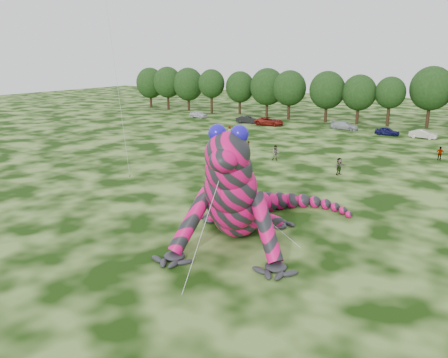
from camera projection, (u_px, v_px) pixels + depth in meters
ground at (211, 232)px, 30.81m from camera, size 240.00×240.00×0.00m
inflatable_gecko at (241, 176)px, 29.77m from camera, size 18.08×19.79×8.22m
tree_0 at (150, 88)px, 105.35m from camera, size 6.91×6.22×9.51m
tree_1 at (168, 88)px, 101.29m from camera, size 6.74×6.07×9.81m
tree_2 at (188, 89)px, 99.29m from camera, size 7.04×6.34×9.64m
tree_3 at (212, 91)px, 94.34m from camera, size 5.81×5.23×9.44m
tree_4 at (240, 93)px, 92.78m from camera, size 6.22×5.60×9.06m
tree_5 at (267, 93)px, 89.26m from camera, size 7.16×6.44×9.80m
tree_6 at (289, 95)px, 85.12m from camera, size 6.52×5.86×9.49m
tree_7 at (327, 97)px, 81.56m from camera, size 6.68×6.01×9.48m
tree_8 at (359, 100)px, 78.92m from camera, size 6.14×5.53×8.94m
tree_9 at (389, 102)px, 76.66m from camera, size 5.27×4.74×8.68m
tree_10 at (430, 98)px, 74.34m from camera, size 7.09×6.38×10.50m
car_0 at (198, 114)px, 88.55m from camera, size 4.26×2.29×1.38m
car_1 at (247, 120)px, 81.23m from camera, size 4.25×1.91×1.35m
car_2 at (269, 121)px, 78.67m from camera, size 5.29×2.46×1.47m
car_3 at (344, 126)px, 74.09m from camera, size 4.89×2.37×1.37m
car_4 at (387, 131)px, 68.76m from camera, size 3.71×1.54×1.26m
car_5 at (423, 134)px, 65.99m from camera, size 4.11×1.90×1.30m
spectator_0 at (248, 148)px, 54.89m from camera, size 0.52×0.70×1.75m
spectator_5 at (339, 166)px, 45.56m from camera, size 1.07×1.76×1.81m
spectator_4 at (229, 131)px, 67.86m from camera, size 0.84×0.62×1.57m
spectator_1 at (276, 153)px, 51.86m from camera, size 1.08×0.97×1.83m
spectator_3 at (440, 153)px, 52.00m from camera, size 1.01×0.52×1.65m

